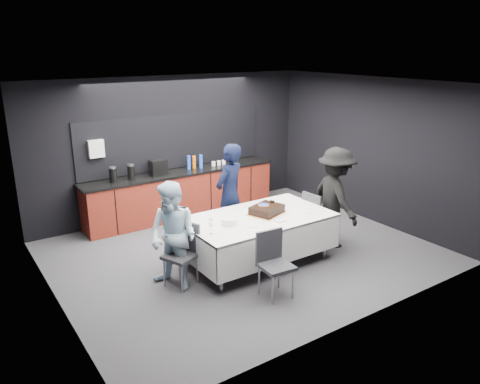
% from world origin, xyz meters
% --- Properties ---
extents(ground, '(6.00, 6.00, 0.00)m').
position_xyz_m(ground, '(0.00, 0.00, 0.00)').
color(ground, '#3D3D41').
rests_on(ground, ground).
extents(room_shell, '(6.04, 5.04, 2.82)m').
position_xyz_m(room_shell, '(0.00, 0.00, 1.86)').
color(room_shell, white).
rests_on(room_shell, ground).
extents(kitchenette, '(4.10, 0.64, 2.05)m').
position_xyz_m(kitchenette, '(-0.02, 2.22, 0.54)').
color(kitchenette, '#62190F').
rests_on(kitchenette, ground).
extents(party_table, '(2.32, 1.32, 0.78)m').
position_xyz_m(party_table, '(0.00, -0.40, 0.64)').
color(party_table, '#99999E').
rests_on(party_table, ground).
extents(cake_assembly, '(0.64, 0.58, 0.17)m').
position_xyz_m(cake_assembly, '(0.19, -0.38, 0.85)').
color(cake_assembly, gold).
rests_on(cake_assembly, party_table).
extents(plate_stack, '(0.24, 0.24, 0.10)m').
position_xyz_m(plate_stack, '(-0.57, -0.44, 0.83)').
color(plate_stack, white).
rests_on(plate_stack, party_table).
extents(loose_plate_near, '(0.20, 0.20, 0.01)m').
position_xyz_m(loose_plate_near, '(-0.29, -0.68, 0.78)').
color(loose_plate_near, white).
rests_on(loose_plate_near, party_table).
extents(loose_plate_right_a, '(0.20, 0.20, 0.01)m').
position_xyz_m(loose_plate_right_a, '(0.74, -0.24, 0.78)').
color(loose_plate_right_a, white).
rests_on(loose_plate_right_a, party_table).
extents(loose_plate_right_b, '(0.20, 0.20, 0.01)m').
position_xyz_m(loose_plate_right_b, '(0.77, -0.68, 0.78)').
color(loose_plate_right_b, white).
rests_on(loose_plate_right_b, party_table).
extents(loose_plate_far, '(0.18, 0.18, 0.01)m').
position_xyz_m(loose_plate_far, '(0.17, 0.04, 0.78)').
color(loose_plate_far, white).
rests_on(loose_plate_far, party_table).
extents(fork_pile, '(0.16, 0.11, 0.02)m').
position_xyz_m(fork_pile, '(0.16, -0.78, 0.79)').
color(fork_pile, white).
rests_on(fork_pile, party_table).
extents(champagne_flute, '(0.06, 0.06, 0.22)m').
position_xyz_m(champagne_flute, '(-0.98, -0.61, 0.94)').
color(champagne_flute, white).
rests_on(champagne_flute, party_table).
extents(chair_left, '(0.55, 0.55, 0.92)m').
position_xyz_m(chair_left, '(-1.30, -0.37, 0.53)').
color(chair_left, '#2E2E33').
rests_on(chair_left, ground).
extents(chair_right, '(0.44, 0.44, 0.92)m').
position_xyz_m(chair_right, '(1.29, -0.35, 0.53)').
color(chair_right, '#2E2E33').
rests_on(chair_right, ground).
extents(chair_near, '(0.45, 0.45, 0.92)m').
position_xyz_m(chair_near, '(-0.42, -1.35, 0.53)').
color(chair_near, '#2E2E33').
rests_on(chair_near, ground).
extents(person_center, '(0.77, 0.65, 1.79)m').
position_xyz_m(person_center, '(0.05, 0.50, 0.89)').
color(person_center, black).
rests_on(person_center, ground).
extents(person_left, '(0.87, 0.95, 1.57)m').
position_xyz_m(person_left, '(-1.47, -0.40, 0.79)').
color(person_left, silver).
rests_on(person_left, ground).
extents(person_right, '(0.86, 1.23, 1.74)m').
position_xyz_m(person_right, '(1.49, -0.61, 0.87)').
color(person_right, black).
rests_on(person_right, ground).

